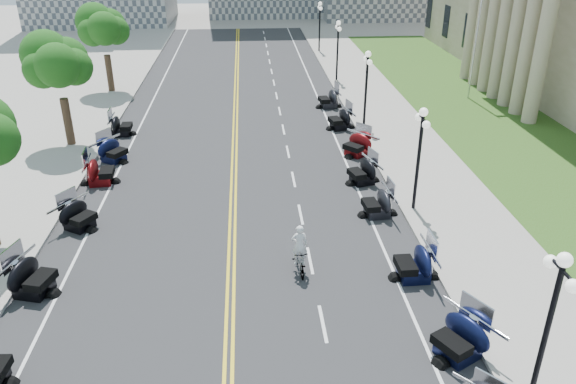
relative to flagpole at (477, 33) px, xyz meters
name	(u,v)px	position (x,y,z in m)	size (l,w,h in m)	color
ground	(231,264)	(-18.00, -22.00, -5.00)	(160.00, 160.00, 0.00)	gray
road	(234,166)	(-18.00, -12.00, -5.00)	(16.00, 90.00, 0.01)	#333335
centerline_yellow_a	(232,166)	(-18.12, -12.00, -4.99)	(0.12, 90.00, 0.00)	yellow
centerline_yellow_b	(236,166)	(-17.88, -12.00, -4.99)	(0.12, 90.00, 0.00)	yellow
edge_line_north	(346,163)	(-11.60, -12.00, -4.99)	(0.12, 90.00, 0.00)	white
edge_line_south	(119,170)	(-24.40, -12.00, -4.99)	(0.12, 90.00, 0.00)	white
lane_dash_5	(323,323)	(-14.80, -26.00, -4.99)	(0.12, 2.00, 0.00)	white
lane_dash_6	(310,260)	(-14.80, -22.00, -4.99)	(0.12, 2.00, 0.00)	white
lane_dash_7	(301,214)	(-14.80, -18.00, -4.99)	(0.12, 2.00, 0.00)	white
lane_dash_8	(294,179)	(-14.80, -14.00, -4.99)	(0.12, 2.00, 0.00)	white
lane_dash_9	(288,152)	(-14.80, -10.00, -4.99)	(0.12, 2.00, 0.00)	white
lane_dash_10	(283,129)	(-14.80, -6.00, -4.99)	(0.12, 2.00, 0.00)	white
lane_dash_11	(280,111)	(-14.80, -2.00, -4.99)	(0.12, 2.00, 0.00)	white
lane_dash_12	(277,96)	(-14.80, 2.00, -4.99)	(0.12, 2.00, 0.00)	white
lane_dash_13	(274,83)	(-14.80, 6.00, -4.99)	(0.12, 2.00, 0.00)	white
lane_dash_14	(272,71)	(-14.80, 10.00, -4.99)	(0.12, 2.00, 0.00)	white
lane_dash_15	(270,62)	(-14.80, 14.00, -4.99)	(0.12, 2.00, 0.00)	white
lane_dash_16	(268,53)	(-14.80, 18.00, -4.99)	(0.12, 2.00, 0.00)	white
lane_dash_17	(266,45)	(-14.80, 22.00, -4.99)	(0.12, 2.00, 0.00)	white
lane_dash_18	(265,39)	(-14.80, 26.00, -4.99)	(0.12, 2.00, 0.00)	white
lane_dash_19	(264,32)	(-14.80, 30.00, -4.99)	(0.12, 2.00, 0.00)	white
sidewalk_north	(417,160)	(-7.50, -12.00, -4.92)	(5.00, 90.00, 0.15)	#9E9991
sidewalk_south	(43,171)	(-28.50, -12.00, -4.92)	(5.00, 90.00, 0.15)	#9E9991
lawn	(481,114)	(-0.50, -4.00, -4.95)	(9.00, 60.00, 0.10)	#356023
street_lamp_1	(546,333)	(-9.40, -30.00, -2.40)	(0.50, 1.20, 4.90)	black
street_lamp_2	(418,160)	(-9.40, -18.00, -2.40)	(0.50, 1.20, 4.90)	black
street_lamp_3	(366,90)	(-9.40, -6.00, -2.40)	(0.50, 1.20, 4.90)	black
street_lamp_4	(337,51)	(-9.40, 6.00, -2.40)	(0.50, 1.20, 4.90)	black
street_lamp_5	(320,27)	(-9.40, 18.00, -2.40)	(0.50, 1.20, 4.90)	black
flagpole	(477,33)	(0.00, 0.00, 0.00)	(1.10, 0.20, 10.00)	silver
tree_3	(58,69)	(-28.00, -8.00, -0.25)	(4.80, 4.80, 9.20)	#235619
tree_4	(104,32)	(-28.00, 4.00, -0.25)	(4.80, 4.80, 9.20)	#235619
motorcycle_n_4	(460,336)	(-10.74, -27.86, -4.23)	(2.19, 2.19, 1.53)	black
motorcycle_n_5	(415,262)	(-10.96, -23.53, -4.25)	(2.14, 2.14, 1.50)	black
motorcycle_n_6	(378,202)	(-11.24, -18.35, -4.28)	(2.04, 2.04, 1.43)	black
motorcycle_n_7	(362,170)	(-11.24, -14.70, -4.28)	(2.05, 2.05, 1.44)	black
motorcycle_n_8	(357,144)	(-10.80, -10.82, -4.28)	(2.07, 2.07, 1.45)	#590A0C
motorcycle_n_9	(340,118)	(-11.04, -6.13, -4.25)	(2.13, 2.13, 1.49)	black
motorcycle_n_10	(329,98)	(-11.14, -1.37, -4.25)	(2.15, 2.15, 1.51)	black
motorcycle_s_5	(31,275)	(-25.26, -23.42, -4.22)	(2.21, 2.21, 1.55)	black
motorcycle_s_6	(78,214)	(-24.84, -18.53, -4.29)	(2.02, 2.02, 1.41)	black
motorcycle_s_7	(100,170)	(-24.96, -13.73, -4.24)	(2.18, 2.18, 1.53)	#590A0C
motorcycle_s_8	(113,149)	(-24.90, -10.69, -4.27)	(2.08, 2.08, 1.45)	black
motorcycle_s_9	(121,125)	(-25.28, -6.28, -4.28)	(2.06, 2.06, 1.44)	black
bicycle	(299,260)	(-15.32, -22.75, -4.46)	(0.51, 1.80, 1.08)	#A51414
cyclist_rider	(300,229)	(-15.32, -22.75, -3.06)	(0.63, 0.41, 1.73)	white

